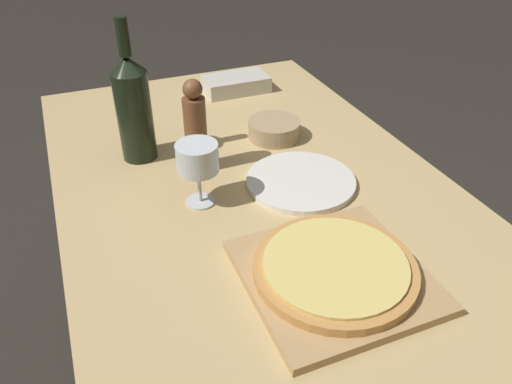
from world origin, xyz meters
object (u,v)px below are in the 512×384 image
wine_bottle (133,107)px  small_bowl (274,129)px  pizza (335,267)px  wine_glass (197,160)px  pepper_mill (195,128)px

wine_bottle → small_bowl: wine_bottle is taller
wine_bottle → small_bowl: size_ratio=2.50×
pizza → wine_glass: (-0.15, 0.32, 0.08)m
pizza → pepper_mill: (-0.12, 0.45, 0.08)m
wine_bottle → small_bowl: (0.35, -0.03, -0.11)m
pepper_mill → wine_glass: pepper_mill is taller
small_bowl → wine_bottle: bearing=174.4°
wine_bottle → small_bowl: 0.37m
pepper_mill → wine_bottle: bearing=137.4°
wine_bottle → wine_glass: wine_bottle is taller
wine_bottle → pepper_mill: 0.16m
pizza → pepper_mill: bearing=104.2°
pepper_mill → small_bowl: pepper_mill is taller
pizza → small_bowl: 0.54m
pizza → wine_glass: 0.36m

